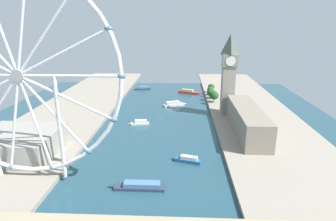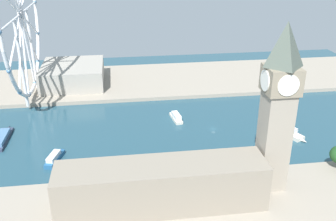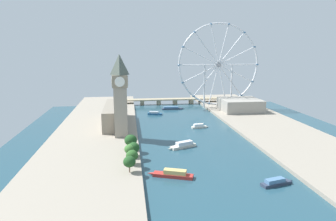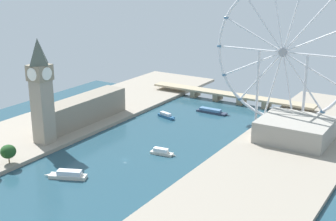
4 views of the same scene
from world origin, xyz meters
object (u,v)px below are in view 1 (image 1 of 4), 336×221
object	(u,v)px
clock_tower	(229,73)
tour_boat_0	(189,92)
parliament_block	(247,120)
tour_boat_3	(140,186)
tour_boat_1	(187,160)
tour_boat_4	(140,123)
ferris_wheel	(18,76)
tour_boat_2	(174,104)
tour_boat_5	(143,88)
riverside_hall	(19,144)

from	to	relation	value
clock_tower	tour_boat_0	bearing A→B (deg)	-69.09
parliament_block	tour_boat_3	world-z (taller)	parliament_block
tour_boat_1	tour_boat_4	xyz separation A→B (m)	(45.83, -79.31, -0.00)
ferris_wheel	tour_boat_2	bearing A→B (deg)	-115.71
tour_boat_4	tour_boat_0	bearing A→B (deg)	-118.67
parliament_block	tour_boat_5	world-z (taller)	parliament_block
tour_boat_3	tour_boat_5	size ratio (longest dim) A/B	1.39
riverside_hall	tour_boat_3	bearing A→B (deg)	158.38
tour_boat_3	tour_boat_4	size ratio (longest dim) A/B	1.69
tour_boat_2	tour_boat_4	world-z (taller)	tour_boat_2
riverside_hall	tour_boat_2	distance (m)	185.02
tour_boat_1	riverside_hall	bearing A→B (deg)	15.62
tour_boat_2	tour_boat_3	bearing A→B (deg)	-118.87
tour_boat_2	tour_boat_4	distance (m)	76.51
tour_boat_0	clock_tower	bearing A→B (deg)	-48.69
tour_boat_0	tour_boat_1	world-z (taller)	tour_boat_0
tour_boat_5	tour_boat_2	bearing A→B (deg)	105.16
tour_boat_5	clock_tower	bearing A→B (deg)	117.02
parliament_block	tour_boat_2	world-z (taller)	parliament_block
tour_boat_0	tour_boat_3	distance (m)	253.99
riverside_hall	tour_boat_4	bearing A→B (deg)	-135.26
tour_boat_3	parliament_block	bearing A→B (deg)	-131.53
clock_tower	ferris_wheel	xyz separation A→B (m)	(144.23, 142.81, 21.11)
tour_boat_0	tour_boat_5	world-z (taller)	tour_boat_0
ferris_wheel	clock_tower	bearing A→B (deg)	-135.28
parliament_block	tour_boat_2	distance (m)	115.20
tour_boat_2	ferris_wheel	bearing A→B (deg)	-139.79
clock_tower	riverside_hall	bearing A→B (deg)	33.57
parliament_block	tour_boat_1	xyz separation A→B (m)	(53.87, 56.59, -12.19)
tour_boat_4	tour_boat_1	bearing A→B (deg)	112.10
ferris_wheel	tour_boat_5	xyz separation A→B (m)	(-36.91, -266.62, -65.74)
tour_boat_3	tour_boat_4	xyz separation A→B (m)	(16.25, -116.05, 0.17)
riverside_hall	tour_boat_0	distance (m)	250.57
tour_boat_0	tour_boat_2	bearing A→B (deg)	-86.10
ferris_wheel	tour_boat_5	bearing A→B (deg)	-97.88
parliament_block	ferris_wheel	world-z (taller)	ferris_wheel
clock_tower	parliament_block	world-z (taller)	clock_tower
tour_boat_2	tour_boat_3	distance (m)	186.28
riverside_hall	tour_boat_0	size ratio (longest dim) A/B	1.64
tour_boat_2	tour_boat_4	size ratio (longest dim) A/B	1.37
riverside_hall	tour_boat_5	bearing A→B (deg)	-104.68
clock_tower	tour_boat_1	bearing A→B (deg)	68.64
clock_tower	riverside_hall	world-z (taller)	clock_tower
parliament_block	tour_boat_0	distance (m)	165.89
tour_boat_5	ferris_wheel	bearing A→B (deg)	68.22
parliament_block	tour_boat_1	distance (m)	79.07
parliament_block	ferris_wheel	size ratio (longest dim) A/B	0.76
clock_tower	tour_boat_5	xyz separation A→B (m)	(107.32, -123.81, -44.63)
ferris_wheel	riverside_hall	bearing A→B (deg)	-50.83
clock_tower	tour_boat_5	world-z (taller)	clock_tower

